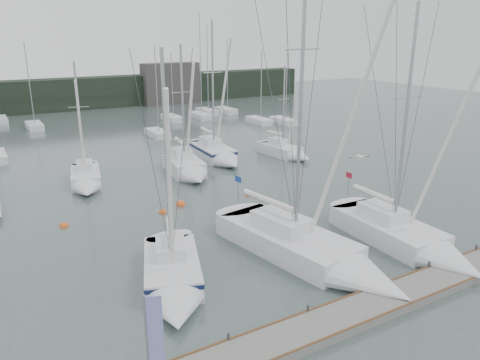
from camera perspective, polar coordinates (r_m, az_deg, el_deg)
name	(u,v)px	position (r m, az deg, el deg)	size (l,w,h in m)	color
ground	(290,269)	(25.60, 6.08, -10.79)	(160.00, 160.00, 0.00)	#455351
dock	(356,312)	(22.27, 14.00, -15.38)	(24.00, 2.00, 0.40)	#63625E
far_treeline	(62,95)	(81.68, -20.88, 9.71)	(90.00, 4.00, 5.00)	black
far_building_right	(171,83)	(84.57, -8.44, 11.57)	(10.00, 3.00, 7.00)	#3D3A38
mast_forest	(53,131)	(62.06, -21.81, 5.54)	(53.94, 26.68, 14.86)	silver
sailboat_near_left	(173,283)	(23.36, -8.11, -12.29)	(5.25, 8.38, 12.44)	silver
sailboat_near_center	(324,258)	(25.70, 10.16, -9.31)	(5.40, 12.83, 19.23)	silver
sailboat_near_right	(415,244)	(28.80, 20.58, -7.26)	(3.40, 10.64, 14.74)	silver
sailboat_mid_b	(86,182)	(39.99, -18.25, -0.18)	(3.68, 7.47, 10.73)	silver
sailboat_mid_c	(188,170)	(41.09, -6.32, 1.25)	(3.57, 7.74, 12.00)	silver
sailboat_mid_d	(219,155)	(45.75, -2.63, 3.05)	(3.25, 8.73, 14.15)	silver
sailboat_mid_e	(289,153)	(47.41, 5.94, 3.32)	(2.95, 6.75, 9.69)	silver
buoy_a	(181,205)	(34.64, -7.25, -3.03)	(0.70, 0.70, 0.70)	#EB5414
buoy_b	(248,195)	(36.40, 1.02, -1.86)	(0.54, 0.54, 0.54)	#EB5414
buoy_c	(64,226)	(32.76, -20.67, -5.32)	(0.57, 0.57, 0.57)	#EB5414
dock_banner	(152,337)	(16.27, -10.63, -18.26)	(0.56, 0.25, 3.86)	#92959A
seagull	(360,157)	(24.81, 14.37, 2.79)	(0.99, 0.47, 0.20)	silver
buoy_d	(163,213)	(33.37, -9.41, -3.96)	(0.54, 0.54, 0.54)	#EB5414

